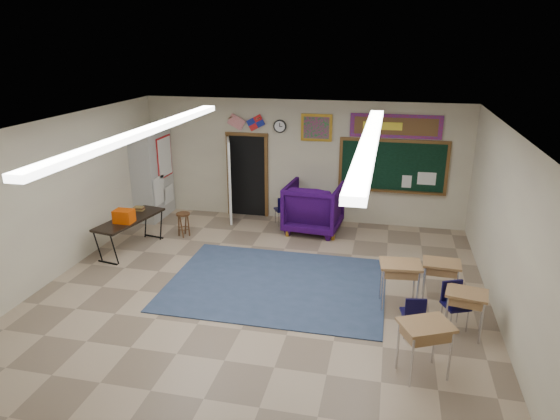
% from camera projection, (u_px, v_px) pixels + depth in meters
% --- Properties ---
extents(floor, '(9.00, 9.00, 0.00)m').
position_uv_depth(floor, '(255.00, 304.00, 8.66)').
color(floor, '#9D866C').
rests_on(floor, ground).
extents(back_wall, '(8.00, 0.04, 3.00)m').
position_uv_depth(back_wall, '(302.00, 161.00, 12.33)').
color(back_wall, beige).
rests_on(back_wall, floor).
extents(front_wall, '(8.00, 0.04, 3.00)m').
position_uv_depth(front_wall, '(105.00, 413.00, 4.01)').
color(front_wall, beige).
rests_on(front_wall, floor).
extents(left_wall, '(0.04, 9.00, 3.00)m').
position_uv_depth(left_wall, '(40.00, 206.00, 8.99)').
color(left_wall, beige).
rests_on(left_wall, floor).
extents(right_wall, '(0.04, 9.00, 3.00)m').
position_uv_depth(right_wall, '(515.00, 244.00, 7.35)').
color(right_wall, beige).
rests_on(right_wall, floor).
extents(ceiling, '(8.00, 9.00, 0.04)m').
position_uv_depth(ceiling, '(252.00, 132.00, 7.68)').
color(ceiling, white).
rests_on(ceiling, back_wall).
extents(area_rug, '(4.00, 3.00, 0.02)m').
position_uv_depth(area_rug, '(276.00, 284.00, 9.35)').
color(area_rug, '#344264').
rests_on(area_rug, floor).
extents(fluorescent_strips, '(3.86, 6.00, 0.10)m').
position_uv_depth(fluorescent_strips, '(252.00, 136.00, 7.70)').
color(fluorescent_strips, white).
rests_on(fluorescent_strips, ceiling).
extents(doorway, '(1.10, 0.89, 2.16)m').
position_uv_depth(doorway, '(242.00, 177.00, 12.64)').
color(doorway, black).
rests_on(doorway, back_wall).
extents(chalkboard, '(2.55, 0.14, 1.30)m').
position_uv_depth(chalkboard, '(393.00, 168.00, 11.85)').
color(chalkboard, brown).
rests_on(chalkboard, back_wall).
extents(bulletin_board, '(2.10, 0.05, 0.55)m').
position_uv_depth(bulletin_board, '(396.00, 126.00, 11.53)').
color(bulletin_board, red).
rests_on(bulletin_board, back_wall).
extents(framed_art_print, '(0.75, 0.05, 0.65)m').
position_uv_depth(framed_art_print, '(316.00, 128.00, 11.95)').
color(framed_art_print, '#A4781F').
rests_on(framed_art_print, back_wall).
extents(wall_clock, '(0.32, 0.05, 0.32)m').
position_uv_depth(wall_clock, '(280.00, 126.00, 12.13)').
color(wall_clock, black).
rests_on(wall_clock, back_wall).
extents(wall_flags, '(1.16, 0.06, 0.70)m').
position_uv_depth(wall_flags, '(246.00, 120.00, 12.24)').
color(wall_flags, red).
rests_on(wall_flags, back_wall).
extents(storage_cabinet, '(0.59, 1.25, 2.20)m').
position_uv_depth(storage_cabinet, '(153.00, 175.00, 12.62)').
color(storage_cabinet, '#A1A19D').
rests_on(storage_cabinet, floor).
extents(wingback_armchair, '(1.37, 1.40, 1.17)m').
position_uv_depth(wingback_armchair, '(314.00, 207.00, 11.81)').
color(wingback_armchair, '#210539').
rests_on(wingback_armchair, floor).
extents(student_chair_reading, '(0.50, 0.50, 0.74)m').
position_uv_depth(student_chair_reading, '(282.00, 210.00, 12.28)').
color(student_chair_reading, black).
rests_on(student_chair_reading, floor).
extents(student_chair_desk_a, '(0.41, 0.41, 0.70)m').
position_uv_depth(student_chair_desk_a, '(412.00, 315.00, 7.65)').
color(student_chair_desk_a, black).
rests_on(student_chair_desk_a, floor).
extents(student_chair_desk_b, '(0.50, 0.50, 0.76)m').
position_uv_depth(student_chair_desk_b, '(455.00, 307.00, 7.82)').
color(student_chair_desk_b, black).
rests_on(student_chair_desk_b, floor).
extents(student_desk_front_left, '(0.73, 0.58, 0.82)m').
position_uv_depth(student_desk_front_left, '(399.00, 283.00, 8.43)').
color(student_desk_front_left, '#A3774C').
rests_on(student_desk_front_left, floor).
extents(student_desk_front_right, '(0.65, 0.50, 0.75)m').
position_uv_depth(student_desk_front_right, '(440.00, 280.00, 8.61)').
color(student_desk_front_right, '#A3774C').
rests_on(student_desk_front_right, floor).
extents(student_desk_back_left, '(0.82, 0.74, 0.80)m').
position_uv_depth(student_desk_back_left, '(424.00, 346.00, 6.69)').
color(student_desk_back_left, '#A3774C').
rests_on(student_desk_back_left, floor).
extents(student_desk_back_right, '(0.68, 0.56, 0.73)m').
position_uv_depth(student_desk_back_right, '(465.00, 311.00, 7.65)').
color(student_desk_back_right, '#A3774C').
rests_on(student_desk_back_right, floor).
extents(folding_table, '(0.90, 1.83, 1.00)m').
position_uv_depth(folding_table, '(131.00, 233.00, 10.76)').
color(folding_table, black).
rests_on(folding_table, floor).
extents(wooden_stool, '(0.32, 0.32, 0.56)m').
position_uv_depth(wooden_stool, '(184.00, 224.00, 11.57)').
color(wooden_stool, '#532F19').
rests_on(wooden_stool, floor).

